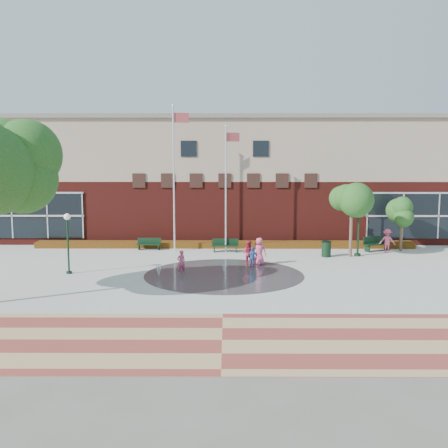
{
  "coord_description": "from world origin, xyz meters",
  "views": [
    {
      "loc": [
        0.17,
        -24.11,
        6.14
      ],
      "look_at": [
        0.0,
        4.0,
        2.6
      ],
      "focal_mm": 42.0,
      "sensor_mm": 36.0,
      "label": 1
    }
  ],
  "objects_px": {
    "flagpole_left": "(175,171)",
    "trash_can": "(326,249)",
    "flagpole_right": "(226,182)",
    "bench_left": "(149,246)",
    "child_splash": "(181,262)"
  },
  "relations": [
    {
      "from": "flagpole_left",
      "to": "flagpole_right",
      "type": "height_order",
      "value": "flagpole_left"
    },
    {
      "from": "flagpole_right",
      "to": "bench_left",
      "type": "xyz_separation_m",
      "value": [
        -5.21,
        0.68,
        -4.35
      ]
    },
    {
      "from": "bench_left",
      "to": "child_splash",
      "type": "bearing_deg",
      "value": -66.69
    },
    {
      "from": "flagpole_right",
      "to": "child_splash",
      "type": "xyz_separation_m",
      "value": [
        -2.41,
        -6.62,
        -3.98
      ]
    },
    {
      "from": "flagpole_left",
      "to": "flagpole_right",
      "type": "xyz_separation_m",
      "value": [
        3.39,
        -0.22,
        -0.72
      ]
    },
    {
      "from": "flagpole_right",
      "to": "trash_can",
      "type": "relative_size",
      "value": 8.18
    },
    {
      "from": "flagpole_right",
      "to": "flagpole_left",
      "type": "bearing_deg",
      "value": 157.38
    },
    {
      "from": "flagpole_right",
      "to": "bench_left",
      "type": "bearing_deg",
      "value": 153.67
    },
    {
      "from": "flagpole_left",
      "to": "trash_can",
      "type": "height_order",
      "value": "flagpole_left"
    },
    {
      "from": "child_splash",
      "to": "bench_left",
      "type": "bearing_deg",
      "value": -97.27
    },
    {
      "from": "trash_can",
      "to": "flagpole_right",
      "type": "bearing_deg",
      "value": 164.23
    },
    {
      "from": "trash_can",
      "to": "bench_left",
      "type": "bearing_deg",
      "value": 167.98
    },
    {
      "from": "flagpole_right",
      "to": "bench_left",
      "type": "relative_size",
      "value": 5.11
    },
    {
      "from": "child_splash",
      "to": "flagpole_left",
      "type": "bearing_deg",
      "value": -110.13
    },
    {
      "from": "bench_left",
      "to": "flagpole_left",
      "type": "bearing_deg",
      "value": -11.85
    }
  ]
}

